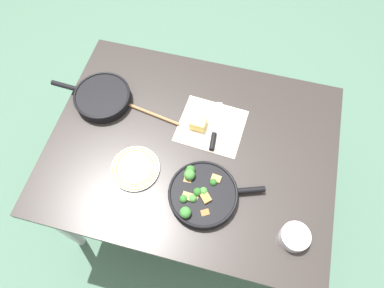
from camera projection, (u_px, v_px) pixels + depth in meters
ground_plane at (192, 198)px, 2.21m from camera, size 14.00×14.00×0.00m
dining_table_red at (192, 153)px, 1.61m from camera, size 1.28×0.99×0.75m
skillet_broccoli at (202, 194)px, 1.41m from camera, size 0.39×0.29×0.08m
skillet_eggs at (102, 97)px, 1.63m from camera, size 0.40×0.27×0.05m
wooden_spoon at (132, 106)px, 1.63m from camera, size 0.40×0.09×0.02m
parchment_sheet at (211, 126)px, 1.59m from camera, size 0.31×0.28×0.00m
grater_knife at (214, 132)px, 1.56m from camera, size 0.05×0.26×0.02m
cheese_block at (198, 123)px, 1.57m from camera, size 0.07×0.07×0.05m
dinner_plate_stack at (135, 168)px, 1.48m from camera, size 0.21×0.21×0.03m
prep_bowl_steel at (295, 237)px, 1.33m from camera, size 0.12×0.12×0.05m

